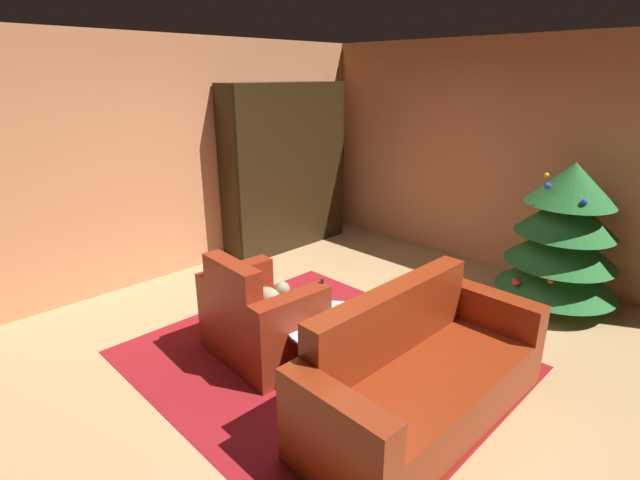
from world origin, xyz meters
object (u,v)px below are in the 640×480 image
object	(u,v)px
armchair_red	(260,321)
bottle_on_table	(322,299)
bookshelf_unit	(293,167)
decorated_tree	(563,237)
couch_red	(419,377)
coffee_table	(336,327)
book_stack_on_table	(337,324)

from	to	relation	value
armchair_red	bottle_on_table	bearing A→B (deg)	40.37
bookshelf_unit	decorated_tree	xyz separation A→B (m)	(3.32, 0.61, -0.34)
couch_red	coffee_table	distance (m)	0.77
couch_red	coffee_table	xyz separation A→B (m)	(-0.76, -0.03, 0.09)
coffee_table	book_stack_on_table	xyz separation A→B (m)	(0.05, -0.04, 0.07)
bottle_on_table	armchair_red	bearing A→B (deg)	-139.63
decorated_tree	book_stack_on_table	bearing A→B (deg)	-106.61
coffee_table	bookshelf_unit	bearing A→B (deg)	144.06
bottle_on_table	decorated_tree	distance (m)	2.59
book_stack_on_table	couch_red	bearing A→B (deg)	5.32
book_stack_on_table	bottle_on_table	xyz separation A→B (m)	(-0.26, 0.10, 0.08)
bookshelf_unit	bottle_on_table	xyz separation A→B (m)	(2.32, -1.77, -0.55)
armchair_red	bookshelf_unit	bearing A→B (deg)	132.24
coffee_table	decorated_tree	xyz separation A→B (m)	(0.79, 2.44, 0.36)
bookshelf_unit	bottle_on_table	size ratio (longest dim) A/B	7.28
couch_red	book_stack_on_table	xyz separation A→B (m)	(-0.72, -0.07, 0.16)
armchair_red	decorated_tree	size ratio (longest dim) A/B	0.67
decorated_tree	bottle_on_table	bearing A→B (deg)	-112.76
bookshelf_unit	couch_red	xyz separation A→B (m)	(3.29, -1.80, -0.79)
armchair_red	coffee_table	distance (m)	0.67
armchair_red	couch_red	xyz separation A→B (m)	(1.37, 0.30, -0.02)
couch_red	book_stack_on_table	bearing A→B (deg)	-174.68
couch_red	bottle_on_table	world-z (taller)	couch_red
bookshelf_unit	armchair_red	distance (m)	2.95
bookshelf_unit	couch_red	size ratio (longest dim) A/B	1.11
couch_red	bottle_on_table	size ratio (longest dim) A/B	6.54
bottle_on_table	decorated_tree	bearing A→B (deg)	67.24
book_stack_on_table	decorated_tree	xyz separation A→B (m)	(0.74, 2.48, 0.29)
coffee_table	bottle_on_table	world-z (taller)	bottle_on_table
armchair_red	book_stack_on_table	size ratio (longest dim) A/B	4.75
couch_red	bottle_on_table	bearing A→B (deg)	177.90
coffee_table	book_stack_on_table	size ratio (longest dim) A/B	3.79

